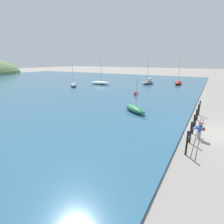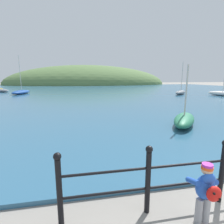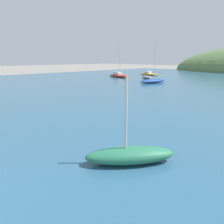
{
  "view_description": "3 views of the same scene",
  "coord_description": "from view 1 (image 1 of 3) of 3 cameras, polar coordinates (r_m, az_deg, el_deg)",
  "views": [
    {
      "loc": [
        -11.81,
        0.86,
        4.24
      ],
      "look_at": [
        -2.86,
        6.0,
        1.2
      ],
      "focal_mm": 28.0,
      "sensor_mm": 36.0,
      "label": 1
    },
    {
      "loc": [
        -3.42,
        -0.99,
        2.27
      ],
      "look_at": [
        -2.07,
        6.15,
        0.87
      ],
      "focal_mm": 28.0,
      "sensor_mm": 36.0,
      "label": 2
    },
    {
      "loc": [
        5.5,
        1.37,
        3.32
      ],
      "look_at": [
        -0.43,
        7.26,
        1.26
      ],
      "focal_mm": 35.0,
      "sensor_mm": 36.0,
      "label": 3
    }
  ],
  "objects": [
    {
      "name": "mooring_buoy",
      "position": [
        21.95,
        7.83,
        6.09
      ],
      "size": [
        0.54,
        0.54,
        0.54
      ],
      "primitive_type": "sphere",
      "color": "red",
      "rests_on": "water"
    },
    {
      "name": "boat_far_right",
      "position": [
        31.86,
        -3.84,
        9.48
      ],
      "size": [
        1.82,
        3.74,
        4.56
      ],
      "color": "silver",
      "rests_on": "water"
    },
    {
      "name": "child_in_coat",
      "position": [
        10.88,
        26.81,
        -4.96
      ],
      "size": [
        0.4,
        0.54,
        1.0
      ],
      "color": "#99999E",
      "rests_on": "ground"
    },
    {
      "name": "ground_plane",
      "position": [
        12.58,
        31.98,
        -5.92
      ],
      "size": [
        200.0,
        200.0,
        0.0
      ],
      "primitive_type": "plane",
      "color": "gray"
    },
    {
      "name": "boat_mid_harbor",
      "position": [
        30.4,
        -12.48,
        8.78
      ],
      "size": [
        3.21,
        3.08,
        4.44
      ],
      "color": "gray",
      "rests_on": "water"
    },
    {
      "name": "boat_white_sailboat",
      "position": [
        33.12,
        11.74,
        9.51
      ],
      "size": [
        3.51,
        1.96,
        4.24
      ],
      "color": "gray",
      "rests_on": "water"
    },
    {
      "name": "boat_green_fishing",
      "position": [
        34.41,
        20.81,
        9.02
      ],
      "size": [
        3.99,
        1.49,
        4.95
      ],
      "color": "maroon",
      "rests_on": "water"
    },
    {
      "name": "boat_nearest_quay",
      "position": [
        14.78,
        7.5,
        1.09
      ],
      "size": [
        2.4,
        2.76,
        2.78
      ],
      "color": "#287551",
      "rests_on": "water"
    },
    {
      "name": "iron_railing",
      "position": [
        12.18,
        25.45,
        -2.43
      ],
      "size": [
        7.26,
        0.12,
        1.21
      ],
      "color": "black",
      "rests_on": "ground"
    }
  ]
}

